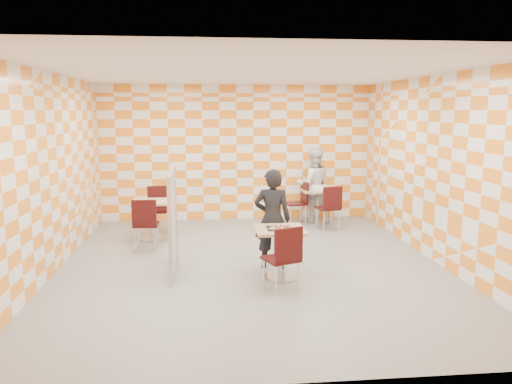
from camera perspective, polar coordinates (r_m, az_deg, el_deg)
The scene contains 15 objects.
room_shell at distance 8.22m, azimuth -0.94°, elevation 2.78°, with size 7.00×7.00×7.00m.
main_table at distance 7.28m, azimuth 2.74°, elevation -6.02°, with size 0.70×0.70×0.75m.
second_table at distance 10.90m, azimuth 7.05°, elevation -0.95°, with size 0.70×0.70×0.75m.
empty_table at distance 9.65m, azimuth -11.89°, elevation -2.41°, with size 0.70×0.70×0.75m.
chair_main_front at distance 6.69m, azimuth 3.26°, elevation -7.10°, with size 0.55×0.56×0.92m.
chair_second_front at distance 10.26m, azimuth 8.46°, elevation -1.42°, with size 0.51×0.51×0.92m.
chair_second_side at distance 10.81m, azimuth 5.02°, elevation -0.81°, with size 0.49×0.48×0.92m.
chair_empty_near at distance 8.89m, azimuth -12.54°, elevation -3.19°, with size 0.43×0.44×0.92m.
chair_empty_far at distance 10.25m, azimuth -11.08°, elevation -1.50°, with size 0.48×0.49×0.92m.
partition at distance 7.59m, azimuth -9.49°, elevation -3.33°, with size 0.08×1.38×1.55m.
man_dark at distance 7.70m, azimuth 1.89°, elevation -3.11°, with size 0.57×0.37×1.56m, color black.
man_white at distance 11.02m, azimuth 6.62°, elevation 0.81°, with size 0.80×0.62×1.64m, color white.
pizza_on_foil at distance 7.20m, azimuth 2.77°, elevation -4.07°, with size 0.40×0.40×0.04m.
sport_bottle at distance 10.93m, azimuth 6.32°, elevation 0.84°, with size 0.06×0.06×0.20m.
soda_bottle at distance 10.89m, azimuth 7.51°, elevation 0.86°, with size 0.07×0.07×0.23m.
Camera 1 is at (-0.69, -7.59, 2.43)m, focal length 35.00 mm.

